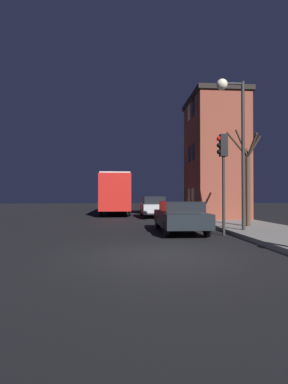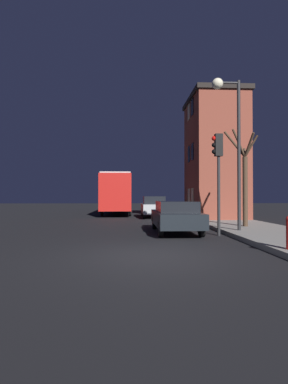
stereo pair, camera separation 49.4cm
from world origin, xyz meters
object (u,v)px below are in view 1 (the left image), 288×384
object	(u,v)px
traffic_light	(223,163)
car_near_lane	(180,216)
bare_tree	(247,178)
bus	(116,191)
car_mid_lane	(153,206)
streetlamp	(234,122)

from	to	relation	value
traffic_light	car_near_lane	xyz separation A→B (m)	(-1.56, 1.08, -2.22)
car_near_lane	bare_tree	bearing A→B (deg)	14.89
bus	car_near_lane	world-z (taller)	bus
car_near_lane	car_mid_lane	world-z (taller)	car_mid_lane
car_mid_lane	streetlamp	bearing A→B (deg)	-77.14
streetlamp	bus	world-z (taller)	streetlamp
bare_tree	car_mid_lane	distance (m)	9.54
car_near_lane	car_mid_lane	xyz separation A→B (m)	(-0.20, 9.58, 0.08)
traffic_light	bus	size ratio (longest dim) A/B	0.35
traffic_light	car_near_lane	distance (m)	2.92
car_mid_lane	bare_tree	bearing A→B (deg)	-67.37
streetlamp	traffic_light	distance (m)	1.89
bare_tree	bus	size ratio (longest dim) A/B	0.40
streetlamp	car_near_lane	bearing A→B (deg)	161.63
car_near_lane	car_mid_lane	distance (m)	9.59
streetlamp	bare_tree	size ratio (longest dim) A/B	1.36
car_mid_lane	bus	bearing A→B (deg)	119.05
bare_tree	car_mid_lane	size ratio (longest dim) A/B	1.10
car_near_lane	streetlamp	bearing A→B (deg)	-18.37
car_near_lane	bus	bearing A→B (deg)	101.79
bare_tree	car_near_lane	distance (m)	3.95
traffic_light	bus	bearing A→B (deg)	106.31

